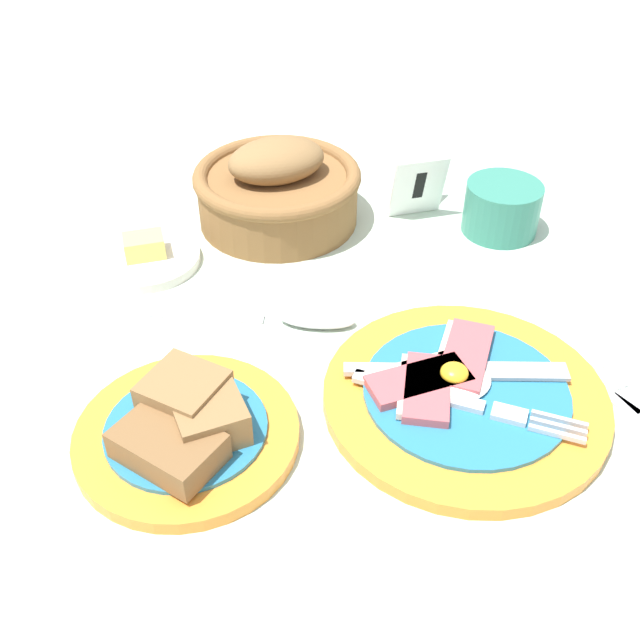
{
  "coord_description": "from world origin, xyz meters",
  "views": [
    {
      "loc": [
        -0.09,
        -0.4,
        0.44
      ],
      "look_at": [
        -0.05,
        0.12,
        0.02
      ],
      "focal_mm": 42.0,
      "sensor_mm": 36.0,
      "label": 1
    }
  ],
  "objects_px": {
    "bread_plate": "(187,429)",
    "bread_basket": "(278,189)",
    "teaspoon_by_saucer": "(288,318)",
    "butter_dish": "(146,256)",
    "sugar_cup": "(502,206)",
    "breakfast_plate": "(461,393)",
    "number_card": "(415,182)"
  },
  "relations": [
    {
      "from": "bread_plate",
      "to": "bread_basket",
      "type": "height_order",
      "value": "bread_basket"
    },
    {
      "from": "bread_plate",
      "to": "teaspoon_by_saucer",
      "type": "distance_m",
      "value": 0.17
    },
    {
      "from": "bread_basket",
      "to": "butter_dish",
      "type": "relative_size",
      "value": 1.65
    },
    {
      "from": "bread_plate",
      "to": "sugar_cup",
      "type": "bearing_deg",
      "value": 41.96
    },
    {
      "from": "breakfast_plate",
      "to": "bread_basket",
      "type": "xyz_separation_m",
      "value": [
        -0.14,
        0.3,
        0.03
      ]
    },
    {
      "from": "sugar_cup",
      "to": "butter_dish",
      "type": "distance_m",
      "value": 0.38
    },
    {
      "from": "breakfast_plate",
      "to": "bread_basket",
      "type": "bearing_deg",
      "value": 115.21
    },
    {
      "from": "breakfast_plate",
      "to": "bread_plate",
      "type": "bearing_deg",
      "value": -172.44
    },
    {
      "from": "breakfast_plate",
      "to": "butter_dish",
      "type": "height_order",
      "value": "same"
    },
    {
      "from": "butter_dish",
      "to": "teaspoon_by_saucer",
      "type": "distance_m",
      "value": 0.18
    },
    {
      "from": "breakfast_plate",
      "to": "number_card",
      "type": "xyz_separation_m",
      "value": [
        0.01,
        0.3,
        0.03
      ]
    },
    {
      "from": "bread_plate",
      "to": "sugar_cup",
      "type": "relative_size",
      "value": 2.15
    },
    {
      "from": "bread_plate",
      "to": "bread_basket",
      "type": "distance_m",
      "value": 0.34
    },
    {
      "from": "sugar_cup",
      "to": "number_card",
      "type": "bearing_deg",
      "value": 152.48
    },
    {
      "from": "number_card",
      "to": "sugar_cup",
      "type": "bearing_deg",
      "value": -37.71
    },
    {
      "from": "bread_basket",
      "to": "teaspoon_by_saucer",
      "type": "bearing_deg",
      "value": -88.95
    },
    {
      "from": "bread_basket",
      "to": "number_card",
      "type": "height_order",
      "value": "bread_basket"
    },
    {
      "from": "sugar_cup",
      "to": "number_card",
      "type": "xyz_separation_m",
      "value": [
        -0.09,
        0.05,
        0.01
      ]
    },
    {
      "from": "sugar_cup",
      "to": "teaspoon_by_saucer",
      "type": "distance_m",
      "value": 0.28
    },
    {
      "from": "breakfast_plate",
      "to": "bread_plate",
      "type": "distance_m",
      "value": 0.22
    },
    {
      "from": "sugar_cup",
      "to": "teaspoon_by_saucer",
      "type": "xyz_separation_m",
      "value": [
        -0.24,
        -0.14,
        -0.02
      ]
    },
    {
      "from": "bread_plate",
      "to": "number_card",
      "type": "bearing_deg",
      "value": 55.12
    },
    {
      "from": "number_card",
      "to": "teaspoon_by_saucer",
      "type": "bearing_deg",
      "value": -138.33
    },
    {
      "from": "sugar_cup",
      "to": "butter_dish",
      "type": "bearing_deg",
      "value": -174.6
    },
    {
      "from": "teaspoon_by_saucer",
      "to": "bread_basket",
      "type": "bearing_deg",
      "value": 101.03
    },
    {
      "from": "sugar_cup",
      "to": "bread_plate",
      "type": "bearing_deg",
      "value": -138.04
    },
    {
      "from": "breakfast_plate",
      "to": "number_card",
      "type": "relative_size",
      "value": 3.16
    },
    {
      "from": "breakfast_plate",
      "to": "number_card",
      "type": "distance_m",
      "value": 0.31
    },
    {
      "from": "sugar_cup",
      "to": "butter_dish",
      "type": "xyz_separation_m",
      "value": [
        -0.38,
        -0.04,
        -0.02
      ]
    },
    {
      "from": "bread_basket",
      "to": "butter_dish",
      "type": "xyz_separation_m",
      "value": [
        -0.14,
        -0.08,
        -0.03
      ]
    },
    {
      "from": "breakfast_plate",
      "to": "butter_dish",
      "type": "relative_size",
      "value": 2.11
    },
    {
      "from": "bread_basket",
      "to": "teaspoon_by_saucer",
      "type": "relative_size",
      "value": 0.94
    }
  ]
}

